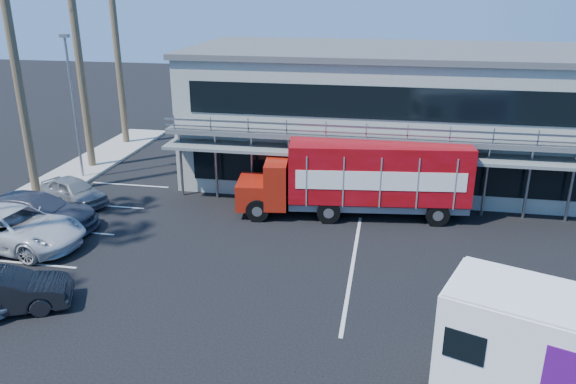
# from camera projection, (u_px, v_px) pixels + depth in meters

# --- Properties ---
(ground) EXTENTS (120.00, 120.00, 0.00)m
(ground) POSITION_uv_depth(u_px,v_px,m) (290.00, 300.00, 19.97)
(ground) COLOR black
(ground) RESTS_ON ground
(building) EXTENTS (22.40, 12.00, 7.30)m
(building) POSITION_uv_depth(u_px,v_px,m) (388.00, 113.00, 31.97)
(building) COLOR gray
(building) RESTS_ON ground
(curb_strip) EXTENTS (3.00, 32.00, 0.16)m
(curb_strip) POSITION_uv_depth(u_px,v_px,m) (17.00, 207.00, 28.04)
(curb_strip) COLOR #A5A399
(curb_strip) RESTS_ON ground
(light_pole_far) EXTENTS (0.50, 0.25, 8.09)m
(light_pole_far) POSITION_uv_depth(u_px,v_px,m) (73.00, 101.00, 30.98)
(light_pole_far) COLOR gray
(light_pole_far) RESTS_ON ground
(red_truck) EXTENTS (11.12, 3.83, 3.67)m
(red_truck) POSITION_uv_depth(u_px,v_px,m) (362.00, 175.00, 26.69)
(red_truck) COLOR maroon
(red_truck) RESTS_ON ground
(parked_car_b) EXTENTS (4.69, 3.27, 1.47)m
(parked_car_b) POSITION_uv_depth(u_px,v_px,m) (2.00, 292.00, 19.03)
(parked_car_b) COLOR black
(parked_car_b) RESTS_ON ground
(parked_car_c) EXTENTS (6.42, 3.60, 1.70)m
(parked_car_c) POSITION_uv_depth(u_px,v_px,m) (14.00, 228.00, 23.81)
(parked_car_c) COLOR silver
(parked_car_c) RESTS_ON ground
(parked_car_d) EXTENTS (5.73, 2.40, 1.65)m
(parked_car_d) POSITION_uv_depth(u_px,v_px,m) (36.00, 212.00, 25.51)
(parked_car_d) COLOR #343845
(parked_car_d) RESTS_ON ground
(parked_car_e) EXTENTS (4.34, 3.16, 1.37)m
(parked_car_e) POSITION_uv_depth(u_px,v_px,m) (74.00, 191.00, 28.51)
(parked_car_e) COLOR slate
(parked_car_e) RESTS_ON ground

